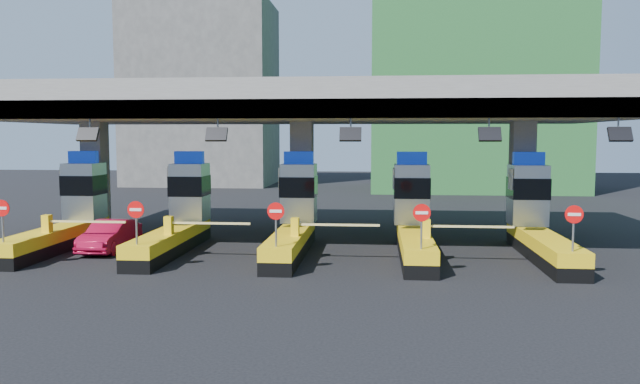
{
  "coord_description": "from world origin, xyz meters",
  "views": [
    {
      "loc": [
        3.46,
        -25.79,
        4.83
      ],
      "look_at": [
        1.12,
        0.0,
        2.51
      ],
      "focal_mm": 35.0,
      "sensor_mm": 36.0,
      "label": 1
    }
  ],
  "objects": [
    {
      "name": "toll_lane_right",
      "position": [
        5.0,
        0.28,
        1.4
      ],
      "size": [
        4.43,
        8.0,
        4.16
      ],
      "color": "black",
      "rests_on": "ground"
    },
    {
      "name": "toll_lane_center",
      "position": [
        0.0,
        0.28,
        1.4
      ],
      "size": [
        4.43,
        8.0,
        4.16
      ],
      "color": "black",
      "rests_on": "ground"
    },
    {
      "name": "ground",
      "position": [
        0.0,
        0.0,
        0.0
      ],
      "size": [
        120.0,
        120.0,
        0.0
      ],
      "primitive_type": "plane",
      "color": "black",
      "rests_on": "ground"
    },
    {
      "name": "toll_canopy",
      "position": [
        0.0,
        2.87,
        6.13
      ],
      "size": [
        28.0,
        12.09,
        7.0
      ],
      "color": "slate",
      "rests_on": "ground"
    },
    {
      "name": "bg_building_concrete",
      "position": [
        -14.0,
        36.0,
        9.0
      ],
      "size": [
        14.0,
        10.0,
        18.0
      ],
      "primitive_type": "cube",
      "color": "#4C4C49",
      "rests_on": "ground"
    },
    {
      "name": "red_car",
      "position": [
        -7.75,
        -0.64,
        0.64
      ],
      "size": [
        1.38,
        3.91,
        1.29
      ],
      "primitive_type": "imported",
      "rotation": [
        0.0,
        0.0,
        0.01
      ],
      "color": "#A90D30",
      "rests_on": "ground"
    },
    {
      "name": "bg_building_scaffold",
      "position": [
        12.0,
        32.0,
        14.0
      ],
      "size": [
        18.0,
        12.0,
        28.0
      ],
      "primitive_type": "cube",
      "color": "#1E5926",
      "rests_on": "ground"
    },
    {
      "name": "toll_lane_far_right",
      "position": [
        10.0,
        0.28,
        1.4
      ],
      "size": [
        4.43,
        8.0,
        4.16
      ],
      "color": "black",
      "rests_on": "ground"
    },
    {
      "name": "toll_lane_far_left",
      "position": [
        -10.0,
        0.28,
        1.4
      ],
      "size": [
        4.43,
        8.0,
        4.16
      ],
      "color": "black",
      "rests_on": "ground"
    },
    {
      "name": "toll_lane_left",
      "position": [
        -5.0,
        0.28,
        1.4
      ],
      "size": [
        4.43,
        8.0,
        4.16
      ],
      "color": "black",
      "rests_on": "ground"
    }
  ]
}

